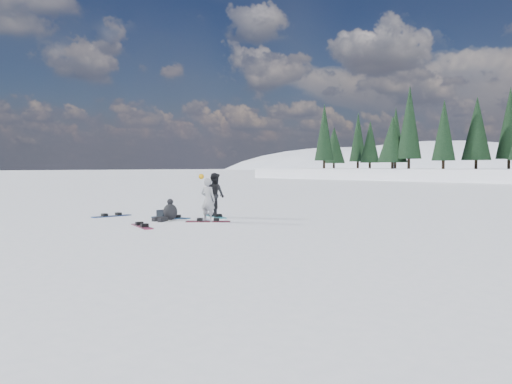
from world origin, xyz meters
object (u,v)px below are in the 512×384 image
at_px(gear_bag, 163,214).
at_px(seated_rider, 169,212).
at_px(snowboarder_woman, 208,200).
at_px(snowboard_loose_b, 142,226).
at_px(snowboarder_man, 215,195).
at_px(snowboard_loose_a, 112,216).
at_px(snowboard_loose_c, 171,218).

bearing_deg(gear_bag, seated_rider, -19.54).
xyz_separation_m(snowboarder_woman, snowboard_loose_b, (-0.41, -2.32, -0.74)).
xyz_separation_m(snowboarder_man, seated_rider, (-0.20, -1.93, -0.53)).
bearing_deg(snowboarder_man, snowboard_loose_a, 49.82).
bearing_deg(snowboarder_woman, seated_rider, 11.75).
relative_size(snowboarder_man, gear_bag, 3.63).
bearing_deg(snowboard_loose_a, snowboard_loose_c, -56.11).
height_order(snowboard_loose_a, snowboard_loose_c, same).
bearing_deg(seated_rider, gear_bag, 143.11).
xyz_separation_m(snowboarder_woman, seated_rider, (-1.31, -0.65, -0.47)).
bearing_deg(gear_bag, snowboard_loose_b, -50.27).
relative_size(seated_rider, snowboard_loose_c, 0.64).
bearing_deg(snowboard_loose_c, snowboarder_woman, -17.53).
bearing_deg(snowboard_loose_b, snowboarder_woman, 96.91).
bearing_deg(snowboarder_man, snowboarder_woman, 138.18).
bearing_deg(gear_bag, snowboarder_woman, 11.18).
relative_size(seated_rider, gear_bag, 2.13).
distance_m(snowboarder_man, snowboard_loose_c, 1.82).
distance_m(snowboarder_woman, gear_bag, 2.14).
distance_m(snowboarder_woman, snowboard_loose_c, 2.07).
distance_m(snowboarder_woman, snowboarder_man, 1.70).
relative_size(snowboarder_woman, seated_rider, 1.69).
bearing_deg(snowboard_loose_c, snowboard_loose_a, -170.89).
relative_size(snowboarder_woman, gear_bag, 3.60).
distance_m(seated_rider, snowboard_loose_c, 0.85).
bearing_deg(seated_rider, snowboarder_woman, 8.90).
bearing_deg(seated_rider, snowboard_loose_b, -79.11).
relative_size(snowboarder_man, snowboard_loose_a, 1.09).
bearing_deg(snowboarder_man, gear_bag, 69.15).
height_order(snowboarder_man, snowboard_loose_b, snowboarder_man).
bearing_deg(snowboarder_man, seated_rider, 91.43).
bearing_deg(seated_rider, snowboard_loose_c, 123.11).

